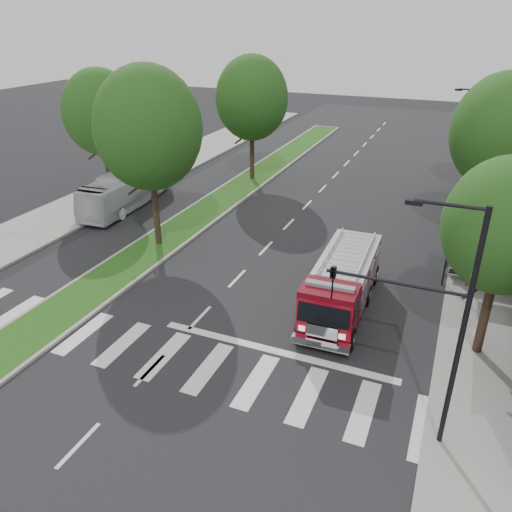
# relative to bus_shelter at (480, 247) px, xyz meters

# --- Properties ---
(ground) EXTENTS (140.00, 140.00, 0.00)m
(ground) POSITION_rel_bus_shelter_xyz_m (-11.20, -8.15, -2.04)
(ground) COLOR black
(ground) RESTS_ON ground
(sidewalk_right) EXTENTS (5.00, 80.00, 0.15)m
(sidewalk_right) POSITION_rel_bus_shelter_xyz_m (1.30, 1.85, -1.96)
(sidewalk_right) COLOR gray
(sidewalk_right) RESTS_ON ground
(sidewalk_left) EXTENTS (5.00, 80.00, 0.15)m
(sidewalk_left) POSITION_rel_bus_shelter_xyz_m (-25.70, 1.85, -1.96)
(sidewalk_left) COLOR gray
(sidewalk_left) RESTS_ON ground
(median) EXTENTS (3.00, 50.00, 0.15)m
(median) POSITION_rel_bus_shelter_xyz_m (-17.20, 9.85, -1.96)
(median) COLOR gray
(median) RESTS_ON ground
(bus_shelter) EXTENTS (3.20, 1.60, 2.61)m
(bus_shelter) POSITION_rel_bus_shelter_xyz_m (0.00, 0.00, 0.00)
(bus_shelter) COLOR black
(bus_shelter) RESTS_ON ground
(tree_right_near) EXTENTS (4.40, 4.40, 8.05)m
(tree_right_near) POSITION_rel_bus_shelter_xyz_m (0.30, -6.15, 3.47)
(tree_right_near) COLOR black
(tree_right_near) RESTS_ON ground
(tree_right_mid) EXTENTS (5.60, 5.60, 9.72)m
(tree_right_mid) POSITION_rel_bus_shelter_xyz_m (0.30, 5.85, 4.45)
(tree_right_mid) COLOR black
(tree_right_mid) RESTS_ON ground
(tree_right_far) EXTENTS (5.00, 5.00, 8.73)m
(tree_right_far) POSITION_rel_bus_shelter_xyz_m (0.30, 15.85, 3.80)
(tree_right_far) COLOR black
(tree_right_far) RESTS_ON ground
(tree_median_near) EXTENTS (5.80, 5.80, 10.16)m
(tree_median_near) POSITION_rel_bus_shelter_xyz_m (-17.20, -2.15, 4.77)
(tree_median_near) COLOR black
(tree_median_near) RESTS_ON ground
(tree_median_far) EXTENTS (5.60, 5.60, 9.72)m
(tree_median_far) POSITION_rel_bus_shelter_xyz_m (-17.20, 11.85, 4.45)
(tree_median_far) COLOR black
(tree_median_far) RESTS_ON ground
(tree_left_mid) EXTENTS (5.20, 5.20, 9.16)m
(tree_left_mid) POSITION_rel_bus_shelter_xyz_m (-25.20, 3.85, 4.12)
(tree_left_mid) COLOR black
(tree_left_mid) RESTS_ON ground
(streetlight_right_near) EXTENTS (4.08, 0.22, 8.00)m
(streetlight_right_near) POSITION_rel_bus_shelter_xyz_m (-1.59, -11.65, 2.63)
(streetlight_right_near) COLOR black
(streetlight_right_near) RESTS_ON ground
(streetlight_right_far) EXTENTS (2.11, 0.20, 8.00)m
(streetlight_right_far) POSITION_rel_bus_shelter_xyz_m (-0.85, 11.85, 2.44)
(streetlight_right_far) COLOR black
(streetlight_right_far) RESTS_ON ground
(fire_engine) EXTENTS (2.58, 7.82, 2.69)m
(fire_engine) POSITION_rel_bus_shelter_xyz_m (-5.58, -4.91, -0.75)
(fire_engine) COLOR #5A040E
(fire_engine) RESTS_ON ground
(city_bus) EXTENTS (2.87, 9.39, 2.58)m
(city_bus) POSITION_rel_bus_shelter_xyz_m (-22.83, 2.74, -0.75)
(city_bus) COLOR silver
(city_bus) RESTS_ON ground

